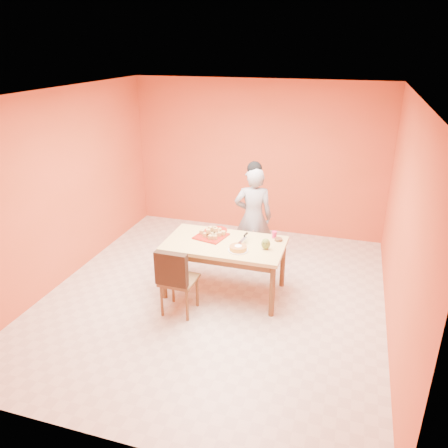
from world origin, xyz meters
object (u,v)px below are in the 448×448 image
(checker_tin, at_px, (278,240))
(red_dinner_plate, at_px, (217,230))
(egg_ornament, at_px, (266,244))
(magenta_glass, at_px, (274,235))
(person, at_px, (253,217))
(pastry_platter, at_px, (211,236))
(dining_table, at_px, (225,249))
(dining_chair, at_px, (178,279))
(sponge_cake, at_px, (238,248))

(checker_tin, bearing_deg, red_dinner_plate, 174.72)
(egg_ornament, distance_m, magenta_glass, 0.39)
(person, relative_size, pastry_platter, 4.12)
(dining_table, bearing_deg, red_dinner_plate, 121.49)
(checker_tin, bearing_deg, magenta_glass, 133.24)
(pastry_platter, xyz_separation_m, red_dinner_plate, (0.02, 0.23, -0.00))
(person, height_order, pastry_platter, person)
(dining_chair, height_order, egg_ornament, dining_chair)
(pastry_platter, height_order, red_dinner_plate, pastry_platter)
(dining_chair, bearing_deg, pastry_platter, 77.50)
(dining_chair, xyz_separation_m, sponge_cake, (0.65, 0.46, 0.31))
(dining_chair, bearing_deg, dining_table, 58.32)
(dining_table, height_order, red_dinner_plate, red_dinner_plate)
(red_dinner_plate, distance_m, magenta_glass, 0.82)
(red_dinner_plate, distance_m, sponge_cake, 0.70)
(magenta_glass, distance_m, checker_tin, 0.11)
(dining_chair, xyz_separation_m, checker_tin, (1.10, 0.92, 0.29))
(pastry_platter, bearing_deg, sponge_cake, -32.82)
(person, height_order, sponge_cake, person)
(pastry_platter, distance_m, red_dinner_plate, 0.23)
(dining_chair, xyz_separation_m, red_dinner_plate, (0.20, 1.00, 0.28))
(sponge_cake, height_order, magenta_glass, magenta_glass)
(sponge_cake, bearing_deg, checker_tin, 45.72)
(dining_chair, relative_size, red_dinner_plate, 3.41)
(sponge_cake, bearing_deg, dining_table, 141.86)
(egg_ornament, bearing_deg, sponge_cake, -135.00)
(pastry_platter, height_order, magenta_glass, magenta_glass)
(dining_chair, relative_size, checker_tin, 8.72)
(egg_ornament, xyz_separation_m, magenta_glass, (0.04, 0.38, -0.03))
(pastry_platter, bearing_deg, egg_ornament, -11.04)
(magenta_glass, bearing_deg, sponge_cake, -124.94)
(person, xyz_separation_m, red_dinner_plate, (-0.39, -0.57, -0.02))
(pastry_platter, bearing_deg, dining_table, -26.63)
(dining_chair, bearing_deg, red_dinner_plate, 79.59)
(sponge_cake, bearing_deg, magenta_glass, 55.06)
(dining_table, xyz_separation_m, egg_ornament, (0.57, -0.04, 0.17))
(dining_chair, xyz_separation_m, pastry_platter, (0.18, 0.77, 0.29))
(dining_chair, bearing_deg, sponge_cake, 36.29)
(dining_table, xyz_separation_m, checker_tin, (0.68, 0.27, 0.11))
(person, bearing_deg, sponge_cake, 80.25)
(sponge_cake, distance_m, magenta_glass, 0.65)
(sponge_cake, bearing_deg, egg_ornament, 24.04)
(person, xyz_separation_m, checker_tin, (0.50, -0.65, -0.02))
(pastry_platter, distance_m, checker_tin, 0.92)
(person, bearing_deg, dining_table, 66.19)
(dining_chair, distance_m, sponge_cake, 0.86)
(red_dinner_plate, relative_size, sponge_cake, 1.22)
(dining_table, xyz_separation_m, magenta_glass, (0.61, 0.34, 0.14))
(checker_tin, bearing_deg, pastry_platter, -170.61)
(person, bearing_deg, checker_tin, 114.93)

